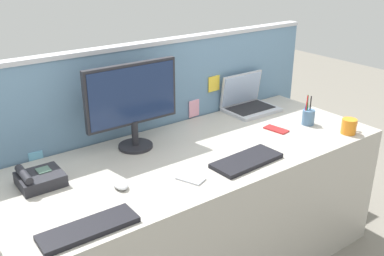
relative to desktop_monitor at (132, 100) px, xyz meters
The scene contains 12 objects.
desk 0.73m from the desktop_monitor, 47.14° to the right, with size 2.11×0.82×0.75m, color #ADA89E.
cubicle_divider 0.49m from the desktop_monitor, 40.38° to the left, with size 2.39×0.08×1.26m.
desktop_monitor is the anchor object (origin of this frame).
laptop 0.92m from the desktop_monitor, ahead, with size 0.33×0.26×0.23m.
desk_phone 0.61m from the desktop_monitor, 169.12° to the right, with size 0.19×0.17×0.09m.
keyboard_main 0.67m from the desktop_monitor, 54.22° to the right, with size 0.37×0.16×0.02m, color black.
keyboard_spare 0.81m from the desktop_monitor, 132.62° to the right, with size 0.38×0.13×0.02m, color black.
computer_mouse_right_hand 0.50m from the desktop_monitor, 127.91° to the right, with size 0.06×0.10×0.03m, color silver.
pen_cup 1.09m from the desktop_monitor, 18.53° to the right, with size 0.07×0.07×0.19m.
cell_phone_silver_slab 0.54m from the desktop_monitor, 86.33° to the right, with size 0.07×0.13×0.01m, color #B7BAC1.
cell_phone_red_case 0.88m from the desktop_monitor, 20.22° to the right, with size 0.07×0.14×0.01m, color #B22323.
coffee_mug 1.25m from the desktop_monitor, 27.63° to the right, with size 0.12×0.08×0.09m.
Camera 1 is at (-1.26, -1.67, 1.75)m, focal length 41.10 mm.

